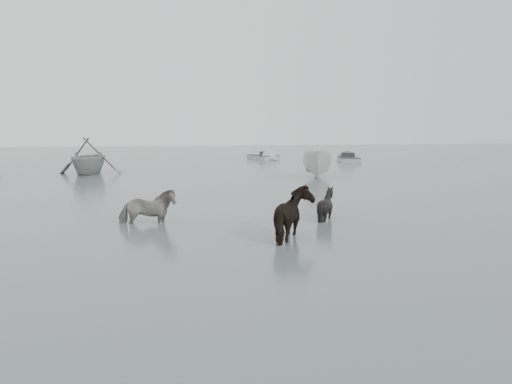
% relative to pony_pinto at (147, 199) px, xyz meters
% --- Properties ---
extents(ground, '(140.00, 140.00, 0.00)m').
position_rel_pony_pinto_xyz_m(ground, '(3.53, -2.14, -0.72)').
color(ground, '#4B5954').
rests_on(ground, ground).
extents(pony_pinto, '(1.75, 0.86, 1.45)m').
position_rel_pony_pinto_xyz_m(pony_pinto, '(0.00, 0.00, 0.00)').
color(pony_pinto, black).
rests_on(pony_pinto, ground).
extents(pony_dark, '(1.47, 1.70, 1.65)m').
position_rel_pony_pinto_xyz_m(pony_dark, '(3.79, -2.85, 0.10)').
color(pony_dark, black).
rests_on(pony_dark, ground).
extents(pony_black, '(1.46, 1.36, 1.33)m').
position_rel_pony_pinto_xyz_m(pony_black, '(5.51, -0.33, -0.06)').
color(pony_black, black).
rests_on(pony_black, ground).
extents(rowboat_trail, '(4.72, 5.23, 2.42)m').
position_rel_pony_pinto_xyz_m(rowboat_trail, '(-3.65, 17.53, 0.49)').
color(rowboat_trail, '#979997').
rests_on(rowboat_trail, ground).
extents(boat_small, '(3.07, 4.85, 1.75)m').
position_rel_pony_pinto_xyz_m(boat_small, '(9.67, 12.66, 0.15)').
color(boat_small, silver).
rests_on(boat_small, ground).
extents(skiff_port, '(2.87, 5.33, 0.75)m').
position_rel_pony_pinto_xyz_m(skiff_port, '(16.76, 25.18, -0.35)').
color(skiff_port, '#949794').
rests_on(skiff_port, ground).
extents(skiff_mid, '(2.85, 5.32, 0.75)m').
position_rel_pony_pinto_xyz_m(skiff_mid, '(10.36, 30.19, -0.35)').
color(skiff_mid, '#A7A9A6').
rests_on(skiff_mid, ground).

